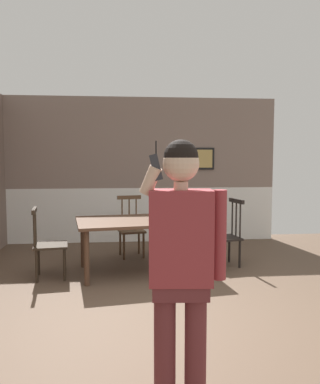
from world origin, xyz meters
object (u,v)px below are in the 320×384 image
at_px(chair_near_window, 227,235).
at_px(chair_by_doorway, 131,228).
at_px(person_figure, 182,257).
at_px(dining_table, 142,225).
at_px(chair_at_table_head, 48,244).

distance_m(chair_near_window, chair_by_doorway, 1.60).
relative_size(chair_by_doorway, person_figure, 0.57).
bearing_deg(person_figure, chair_by_doorway, -81.85).
relative_size(dining_table, chair_by_doorway, 1.97).
bearing_deg(chair_near_window, person_figure, 148.28).
bearing_deg(chair_at_table_head, chair_near_window, 90.94).
relative_size(chair_near_window, chair_at_table_head, 1.05).
relative_size(chair_at_table_head, person_figure, 0.55).
distance_m(dining_table, chair_by_doorway, 0.96).
relative_size(dining_table, chair_at_table_head, 2.05).
bearing_deg(chair_at_table_head, chair_by_doorway, 126.59).
relative_size(chair_near_window, chair_by_doorway, 1.01).
xyz_separation_m(dining_table, chair_near_window, (1.29, 0.19, -0.21)).
distance_m(dining_table, person_figure, 3.18).
bearing_deg(person_figure, dining_table, -83.44).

